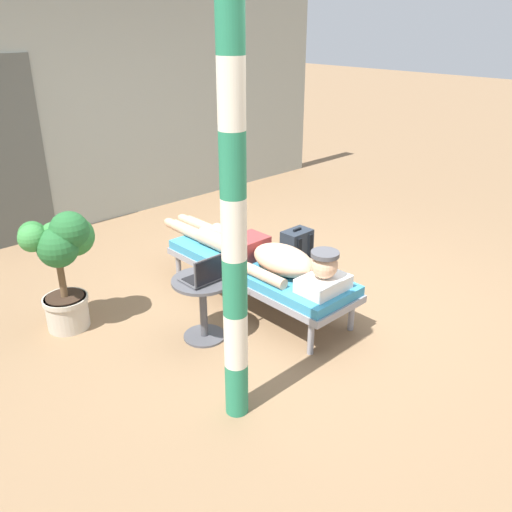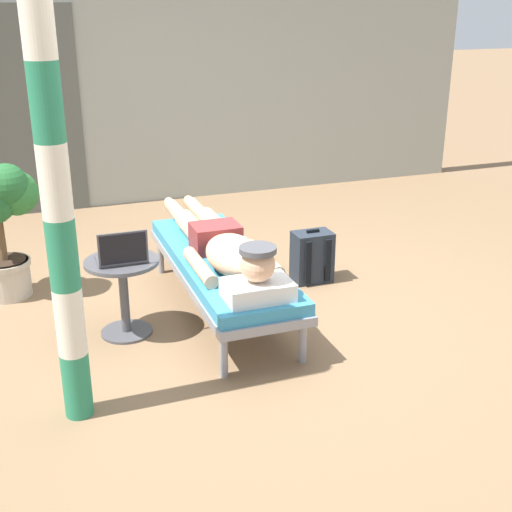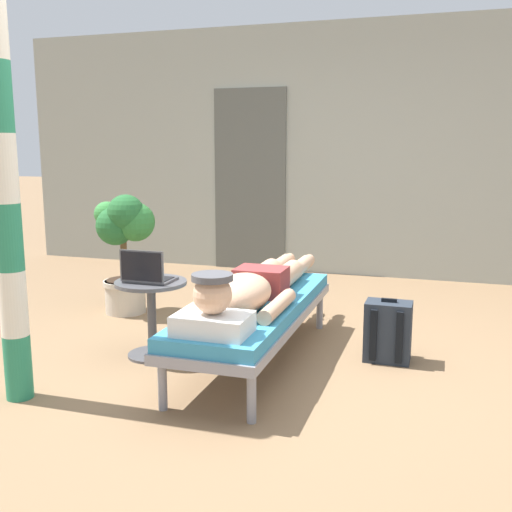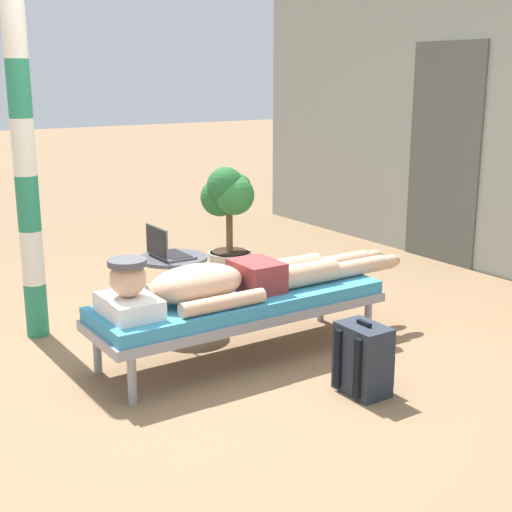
{
  "view_description": "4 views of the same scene",
  "coord_description": "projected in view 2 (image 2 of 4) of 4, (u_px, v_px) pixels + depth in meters",
  "views": [
    {
      "loc": [
        -3.17,
        -2.92,
        2.4
      ],
      "look_at": [
        -0.39,
        0.01,
        0.58
      ],
      "focal_mm": 37.74,
      "sensor_mm": 36.0,
      "label": 1
    },
    {
      "loc": [
        -1.48,
        -4.04,
        2.12
      ],
      "look_at": [
        -0.02,
        0.01,
        0.46
      ],
      "focal_mm": 47.79,
      "sensor_mm": 36.0,
      "label": 2
    },
    {
      "loc": [
        0.94,
        -3.42,
        1.41
      ],
      "look_at": [
        -0.26,
        0.33,
        0.68
      ],
      "focal_mm": 42.06,
      "sensor_mm": 36.0,
      "label": 3
    },
    {
      "loc": [
        3.4,
        -2.1,
        1.76
      ],
      "look_at": [
        -0.46,
        0.47,
        0.57
      ],
      "focal_mm": 50.24,
      "sensor_mm": 36.0,
      "label": 4
    }
  ],
  "objects": [
    {
      "name": "house_door_panel",
      "position": [
        38.0,
        113.0,
        6.72
      ],
      "size": [
        0.84,
        0.03,
        2.04
      ],
      "primitive_type": "cube",
      "color": "#545651",
      "rests_on": "ground"
    },
    {
      "name": "house_wall_back",
      "position": [
        134.0,
        73.0,
        7.01
      ],
      "size": [
        7.6,
        0.2,
        2.7
      ],
      "primitive_type": "cube",
      "color": "#999E93",
      "rests_on": "ground"
    },
    {
      "name": "porch_post",
      "position": [
        55.0,
        181.0,
        3.21
      ],
      "size": [
        0.15,
        0.15,
        2.58
      ],
      "color": "#267F59",
      "rests_on": "ground"
    },
    {
      "name": "side_table",
      "position": [
        123.0,
        284.0,
        4.42
      ],
      "size": [
        0.48,
        0.48,
        0.52
      ],
      "color": "#4C4C51",
      "rests_on": "ground"
    },
    {
      "name": "laptop",
      "position": [
        122.0,
        254.0,
        4.29
      ],
      "size": [
        0.31,
        0.24,
        0.23
      ],
      "color": "#4C4C51",
      "rests_on": "side_table"
    },
    {
      "name": "ground_plane",
      "position": [
        259.0,
        317.0,
        4.77
      ],
      "size": [
        40.0,
        40.0,
        0.0
      ],
      "primitive_type": "plane",
      "color": "#846647"
    },
    {
      "name": "potted_plant",
      "position": [
        1.0,
        213.0,
        4.87
      ],
      "size": [
        0.57,
        0.51,
        1.02
      ],
      "color": "#BFB29E",
      "rests_on": "ground"
    },
    {
      "name": "person_reclining",
      "position": [
        224.0,
        246.0,
        4.61
      ],
      "size": [
        0.53,
        2.17,
        0.33
      ],
      "color": "white",
      "rests_on": "lounge_chair"
    },
    {
      "name": "lounge_chair",
      "position": [
        221.0,
        266.0,
        4.74
      ],
      "size": [
        0.61,
        1.91,
        0.42
      ],
      "color": "gray",
      "rests_on": "ground"
    },
    {
      "name": "backpack",
      "position": [
        312.0,
        257.0,
        5.31
      ],
      "size": [
        0.3,
        0.26,
        0.42
      ],
      "color": "#262D38",
      "rests_on": "ground"
    }
  ]
}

